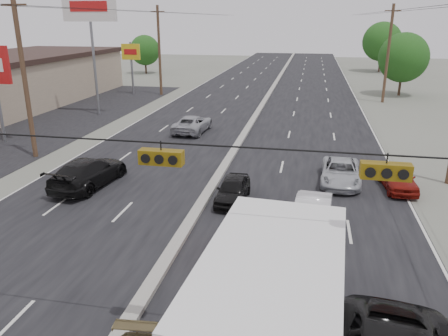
{
  "coord_description": "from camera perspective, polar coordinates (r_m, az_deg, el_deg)",
  "views": [
    {
      "loc": [
        4.83,
        -9.25,
        8.51
      ],
      "look_at": [
        1.24,
        8.84,
        2.2
      ],
      "focal_mm": 35.0,
      "sensor_mm": 36.0,
      "label": 1
    }
  ],
  "objects": [
    {
      "name": "tree_right_mid",
      "position": [
        55.35,
        22.39,
        13.19
      ],
      "size": [
        5.6,
        5.6,
        7.14
      ],
      "color": "#382619",
      "rests_on": "ground"
    },
    {
      "name": "red_sedan",
      "position": [
        16.41,
        2.31,
        -9.87
      ],
      "size": [
        1.35,
        3.78,
        1.24
      ],
      "primitive_type": "imported",
      "rotation": [
        0.0,
        0.0,
        -0.01
      ],
      "color": "#B21A0A",
      "rests_on": "ground"
    },
    {
      "name": "box_truck",
      "position": [
        10.67,
        6.62,
        -18.57
      ],
      "size": [
        3.29,
        8.02,
        3.98
      ],
      "rotation": [
        0.0,
        0.0,
        -0.07
      ],
      "color": "black",
      "rests_on": "ground"
    },
    {
      "name": "pole_sign_billboard",
      "position": [
        41.97,
        -17.13,
        18.59
      ],
      "size": [
        5.0,
        0.25,
        11.0
      ],
      "color": "slate",
      "rests_on": "ground"
    },
    {
      "name": "utility_pole_left_c",
      "position": [
        52.32,
        -8.44,
        14.96
      ],
      "size": [
        1.6,
        0.3,
        10.0
      ],
      "color": "#422D1E",
      "rests_on": "ground"
    },
    {
      "name": "queue_car_a",
      "position": [
        21.34,
        1.17,
        -2.86
      ],
      "size": [
        1.44,
        3.57,
        1.21
      ],
      "primitive_type": "imported",
      "rotation": [
        0.0,
        0.0,
        0.0
      ],
      "color": "black",
      "rests_on": "ground"
    },
    {
      "name": "queue_car_c",
      "position": [
        24.51,
        14.98,
        -0.56
      ],
      "size": [
        2.24,
        4.54,
        1.24
      ],
      "primitive_type": "imported",
      "rotation": [
        0.0,
        0.0,
        -0.04
      ],
      "color": "#AFB3B7",
      "rests_on": "ground"
    },
    {
      "name": "center_median",
      "position": [
        40.43,
        4.14,
        6.83
      ],
      "size": [
        0.5,
        160.0,
        0.2
      ],
      "primitive_type": "cube",
      "color": "gray",
      "rests_on": "ground"
    },
    {
      "name": "parking_lot",
      "position": [
        41.5,
        -20.94,
        5.8
      ],
      "size": [
        10.0,
        42.0,
        0.02
      ],
      "primitive_type": "cube",
      "color": "black",
      "rests_on": "ground"
    },
    {
      "name": "traffic_signals",
      "position": [
        10.32,
        -8.72,
        1.66
      ],
      "size": [
        25.0,
        0.3,
        0.54
      ],
      "color": "black",
      "rests_on": "ground"
    },
    {
      "name": "utility_pole_left_b",
      "position": [
        30.0,
        -24.62,
        10.7
      ],
      "size": [
        1.6,
        0.3,
        10.0
      ],
      "color": "#422D1E",
      "rests_on": "ground"
    },
    {
      "name": "queue_car_e",
      "position": [
        24.62,
        21.72,
        -1.17
      ],
      "size": [
        1.81,
        3.84,
        1.27
      ],
      "primitive_type": "imported",
      "rotation": [
        0.0,
        0.0,
        0.09
      ],
      "color": "maroon",
      "rests_on": "ground"
    },
    {
      "name": "utility_pole_right_c",
      "position": [
        49.96,
        20.64,
        13.82
      ],
      "size": [
        1.6,
        0.3,
        10.0
      ],
      "color": "#422D1E",
      "rests_on": "ground"
    },
    {
      "name": "queue_car_b",
      "position": [
        18.74,
        11.4,
        -6.17
      ],
      "size": [
        1.79,
        4.3,
        1.38
      ],
      "primitive_type": "imported",
      "rotation": [
        0.0,
        0.0,
        -0.08
      ],
      "color": "silver",
      "rests_on": "ground"
    },
    {
      "name": "road_surface",
      "position": [
        40.45,
        4.13,
        6.69
      ],
      "size": [
        20.0,
        160.0,
        0.02
      ],
      "primitive_type": "cube",
      "color": "black",
      "rests_on": "ground"
    },
    {
      "name": "tree_left_far",
      "position": [
        74.42,
        -10.29,
        14.9
      ],
      "size": [
        4.8,
        4.8,
        6.12
      ],
      "color": "#382619",
      "rests_on": "ground"
    },
    {
      "name": "tree_right_far",
      "position": [
        80.11,
        19.95,
        15.27
      ],
      "size": [
        6.4,
        6.4,
        8.16
      ],
      "color": "#382619",
      "rests_on": "ground"
    },
    {
      "name": "oncoming_far",
      "position": [
        34.68,
        -4.14,
        5.76
      ],
      "size": [
        2.45,
        4.9,
        1.33
      ],
      "primitive_type": "imported",
      "rotation": [
        0.0,
        0.0,
        3.09
      ],
      "color": "#9B9CA2",
      "rests_on": "ground"
    },
    {
      "name": "pole_sign_far",
      "position": [
        53.63,
        -12.05,
        14.1
      ],
      "size": [
        2.2,
        0.25,
        6.0
      ],
      "color": "slate",
      "rests_on": "ground"
    },
    {
      "name": "oncoming_near",
      "position": [
        24.34,
        -17.25,
        -0.55
      ],
      "size": [
        2.68,
        5.46,
        1.53
      ],
      "primitive_type": "imported",
      "rotation": [
        0.0,
        0.0,
        3.04
      ],
      "color": "black",
      "rests_on": "ground"
    }
  ]
}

